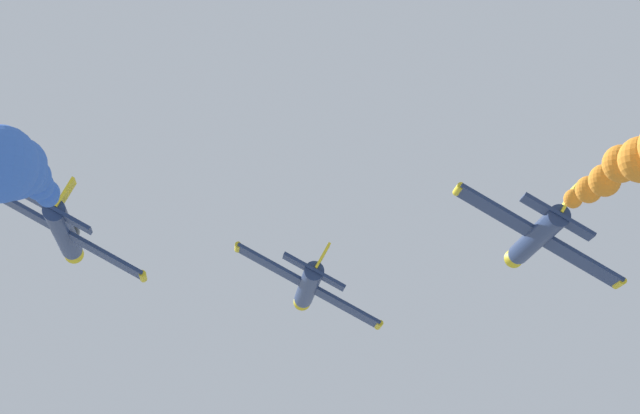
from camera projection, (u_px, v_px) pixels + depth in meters
airplane_lead at (309, 286)px, 80.45m from camera, size 8.57×10.35×4.88m
airplane_left_inner at (64, 231)px, 69.25m from camera, size 8.56×10.35×4.90m
smoke_trail_left_inner at (13, 168)px, 51.72m from camera, size 2.81×16.48×4.40m
airplane_right_inner at (537, 236)px, 70.00m from camera, size 8.43×10.35×5.14m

